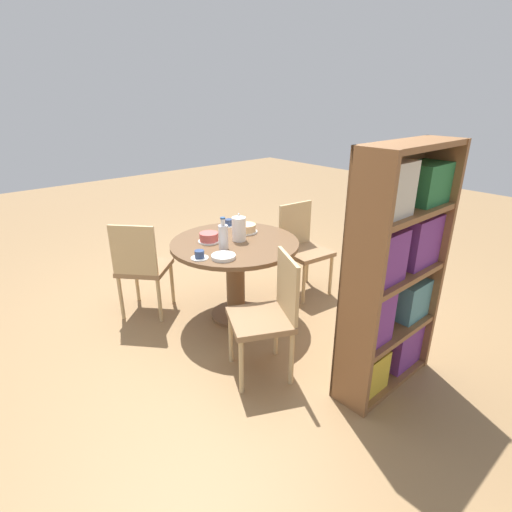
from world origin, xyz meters
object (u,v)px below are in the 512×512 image
chair_a (303,246)px  cup_a (229,223)px  chair_c (269,313)px  cake_second (209,238)px  bookshelf (392,277)px  coffee_pot (239,228)px  water_bottle (223,236)px  cup_b (200,255)px  cake_main (246,228)px  chair_b (142,266)px

chair_a → cup_a: 0.79m
chair_a → cup_a: size_ratio=6.61×
chair_a → cup_a: chair_a is taller
chair_c → cake_second: chair_c is taller
bookshelf → coffee_pot: bearing=97.1°
coffee_pot → bookshelf: bearing=97.1°
coffee_pot → cake_second: 0.27m
bookshelf → cake_second: bookshelf is taller
water_bottle → cake_second: water_bottle is taller
chair_c → bookshelf: bearing=69.0°
cup_b → coffee_pot: bearing=-166.2°
cup_a → chair_c: bearing=64.5°
cake_second → cup_a: (-0.40, -0.24, -0.01)m
water_bottle → cake_main: size_ratio=1.26×
chair_c → water_bottle: (-0.15, -0.71, 0.35)m
water_bottle → cup_a: size_ratio=1.96×
chair_a → chair_b: same height
chair_b → bookshelf: (-0.83, 1.96, 0.32)m
cake_second → chair_b: bearing=-45.5°
coffee_pot → cake_main: (-0.18, -0.12, -0.08)m
water_bottle → cup_b: water_bottle is taller
cake_second → chair_c: bearing=80.7°
coffee_pot → chair_b: bearing=-41.5°
cake_second → cup_b: 0.37m
cake_second → cup_a: size_ratio=1.38×
chair_b → cake_main: bearing=-160.4°
chair_c → cup_a: chair_c is taller
coffee_pot → water_bottle: 0.24m
chair_a → cup_b: (1.29, 0.08, 0.27)m
cup_b → chair_b: bearing=-76.6°
bookshelf → cake_main: bearing=89.6°
bookshelf → coffee_pot: bookshelf is taller
cake_second → cup_a: cake_second is taller
bookshelf → cup_a: bookshelf is taller
chair_a → cup_a: bearing=152.2°
bookshelf → coffee_pot: (0.17, -1.38, 0.03)m
chair_b → chair_c: bearing=150.1°
cake_main → bookshelf: bearing=89.6°
cake_second → water_bottle: bearing=88.9°
chair_c → bookshelf: 0.87m
water_bottle → coffee_pot: bearing=-161.0°
bookshelf → water_bottle: size_ratio=6.20×
chair_c → water_bottle: 0.80m
water_bottle → bookshelf: bearing=106.9°
chair_b → cake_second: chair_b is taller
cake_main → cake_second: size_ratio=1.13×
cake_second → cake_main: bearing=178.0°
chair_b → cup_a: (-0.84, 0.20, 0.27)m
cake_main → cake_second: cake_second is taller
chair_a → cake_second: (1.01, -0.18, 0.28)m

